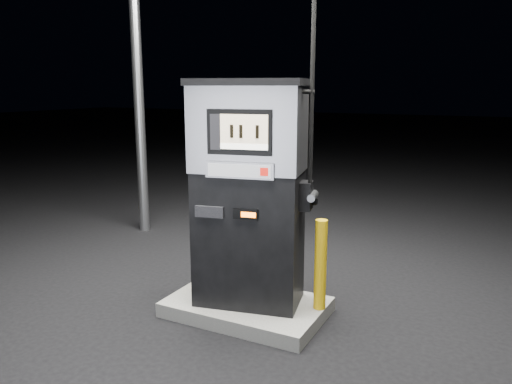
% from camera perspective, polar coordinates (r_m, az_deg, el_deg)
% --- Properties ---
extents(ground, '(80.00, 80.00, 0.00)m').
position_cam_1_polar(ground, '(5.40, -1.06, -13.72)').
color(ground, black).
rests_on(ground, ground).
extents(pump_island, '(1.60, 1.00, 0.15)m').
position_cam_1_polar(pump_island, '(5.37, -1.06, -13.00)').
color(pump_island, '#61605C').
rests_on(pump_island, ground).
extents(fuel_dispenser, '(1.31, 0.89, 4.70)m').
position_cam_1_polar(fuel_dispenser, '(4.98, -0.77, 0.03)').
color(fuel_dispenser, black).
rests_on(fuel_dispenser, pump_island).
extents(bollard_left, '(0.14, 0.14, 0.79)m').
position_cam_1_polar(bollard_left, '(5.70, -6.85, -6.49)').
color(bollard_left, yellow).
rests_on(bollard_left, pump_island).
extents(bollard_right, '(0.14, 0.14, 0.92)m').
position_cam_1_polar(bollard_right, '(5.04, 7.38, -8.25)').
color(bollard_right, yellow).
rests_on(bollard_right, pump_island).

